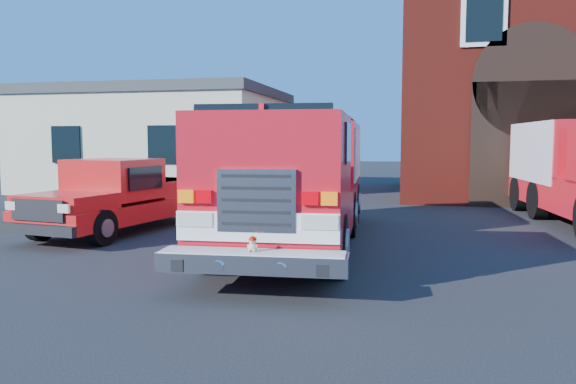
# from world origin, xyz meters

# --- Properties ---
(ground) EXTENTS (100.00, 100.00, 0.00)m
(ground) POSITION_xyz_m (0.00, 0.00, 0.00)
(ground) COLOR black
(ground) RESTS_ON ground
(side_building) EXTENTS (10.20, 8.20, 4.35)m
(side_building) POSITION_xyz_m (-9.00, 13.00, 2.20)
(side_building) COLOR beige
(side_building) RESTS_ON ground
(fire_engine) EXTENTS (2.99, 8.83, 2.68)m
(fire_engine) POSITION_xyz_m (-0.36, 1.35, 1.39)
(fire_engine) COLOR black
(fire_engine) RESTS_ON ground
(pickup_truck) EXTENTS (2.63, 5.45, 1.71)m
(pickup_truck) POSITION_xyz_m (-4.74, 1.91, 0.81)
(pickup_truck) COLOR black
(pickup_truck) RESTS_ON ground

